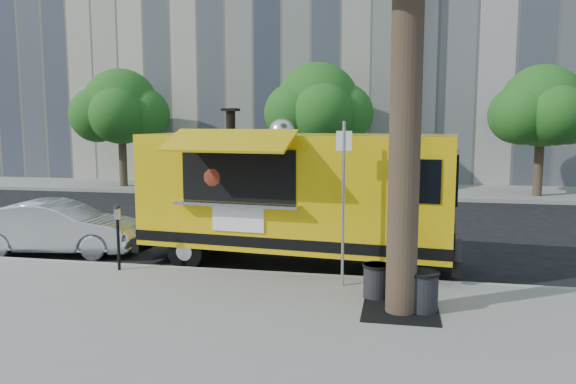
# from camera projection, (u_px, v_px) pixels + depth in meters

# --- Properties ---
(ground) EXTENTS (120.00, 120.00, 0.00)m
(ground) POSITION_uv_depth(u_px,v_px,m) (278.00, 268.00, 12.13)
(ground) COLOR black
(ground) RESTS_ON ground
(sidewalk) EXTENTS (60.00, 6.00, 0.15)m
(sidewalk) POSITION_uv_depth(u_px,v_px,m) (220.00, 332.00, 8.23)
(sidewalk) COLOR gray
(sidewalk) RESTS_ON ground
(curb) EXTENTS (60.00, 0.14, 0.16)m
(curb) POSITION_uv_depth(u_px,v_px,m) (268.00, 276.00, 11.22)
(curb) COLOR #999993
(curb) RESTS_ON ground
(far_sidewalk) EXTENTS (60.00, 5.00, 0.15)m
(far_sidewalk) POSITION_uv_depth(u_px,v_px,m) (342.00, 189.00, 25.25)
(far_sidewalk) COLOR gray
(far_sidewalk) RESTS_ON ground
(tree_well) EXTENTS (1.20, 1.20, 0.02)m
(tree_well) POSITION_uv_depth(u_px,v_px,m) (400.00, 311.00, 8.88)
(tree_well) COLOR black
(tree_well) RESTS_ON sidewalk
(far_tree_a) EXTENTS (3.42, 3.42, 5.36)m
(far_tree_a) POSITION_uv_depth(u_px,v_px,m) (121.00, 107.00, 25.56)
(far_tree_a) COLOR #33261C
(far_tree_a) RESTS_ON far_sidewalk
(far_tree_b) EXTENTS (3.60, 3.60, 5.50)m
(far_tree_b) POSITION_uv_depth(u_px,v_px,m) (318.00, 105.00, 24.19)
(far_tree_b) COLOR #33261C
(far_tree_b) RESTS_ON far_sidewalk
(far_tree_c) EXTENTS (3.24, 3.24, 5.21)m
(far_tree_c) POSITION_uv_depth(u_px,v_px,m) (542.00, 106.00, 22.17)
(far_tree_c) COLOR #33261C
(far_tree_c) RESTS_ON far_sidewalk
(sign_post) EXTENTS (0.28, 0.06, 3.00)m
(sign_post) POSITION_uv_depth(u_px,v_px,m) (343.00, 194.00, 10.09)
(sign_post) COLOR silver
(sign_post) RESTS_ON sidewalk
(parking_meter) EXTENTS (0.11, 0.11, 1.33)m
(parking_meter) POSITION_uv_depth(u_px,v_px,m) (118.00, 230.00, 11.28)
(parking_meter) COLOR black
(parking_meter) RESTS_ON sidewalk
(food_truck) EXTENTS (7.06, 3.51, 3.40)m
(food_truck) POSITION_uv_depth(u_px,v_px,m) (295.00, 194.00, 12.03)
(food_truck) COLOR #DEB50B
(food_truck) RESTS_ON ground
(sedan) EXTENTS (3.99, 1.81, 1.27)m
(sedan) POSITION_uv_depth(u_px,v_px,m) (58.00, 228.00, 13.31)
(sedan) COLOR #B9BAC0
(sedan) RESTS_ON ground
(trash_bin_left) EXTENTS (0.53, 0.53, 0.64)m
(trash_bin_left) POSITION_uv_depth(u_px,v_px,m) (422.00, 290.00, 8.88)
(trash_bin_left) COLOR black
(trash_bin_left) RESTS_ON sidewalk
(trash_bin_right) EXTENTS (0.49, 0.49, 0.58)m
(trash_bin_right) POSITION_uv_depth(u_px,v_px,m) (377.00, 280.00, 9.56)
(trash_bin_right) COLOR black
(trash_bin_right) RESTS_ON sidewalk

